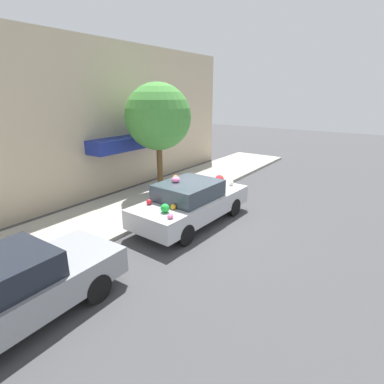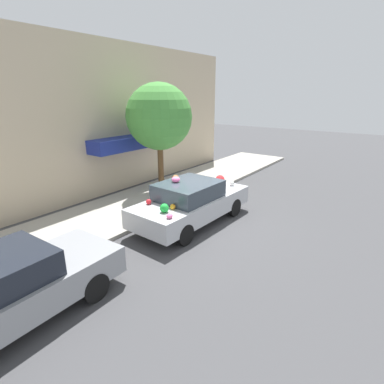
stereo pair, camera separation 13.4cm
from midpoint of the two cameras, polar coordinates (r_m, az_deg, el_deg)
name	(u,v)px [view 1 (the left image)]	position (r m, az deg, el deg)	size (l,w,h in m)	color
ground_plane	(192,222)	(10.39, -0.36, -5.75)	(60.00, 60.00, 0.00)	#424244
sidewalk_curb	(136,204)	(12.02, -10.88, -2.34)	(24.00, 3.20, 0.12)	#9E998E
building_facade	(94,122)	(13.08, -18.38, 12.45)	(18.00, 1.20, 6.32)	#C6B293
street_tree	(158,117)	(12.48, -6.80, 13.99)	(2.67, 2.67, 4.55)	brown
fire_hydrant	(154,202)	(10.98, -7.67, -1.92)	(0.20, 0.20, 0.70)	#B2B2B7
art_car	(191,202)	(10.08, -0.50, -1.84)	(4.56, 2.01, 1.69)	#B7BABF
parked_car_plain	(5,293)	(6.76, -32.57, -15.93)	(4.46, 1.85, 1.46)	gray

